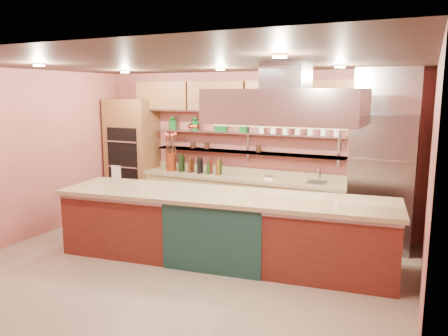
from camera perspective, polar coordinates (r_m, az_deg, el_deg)
The scene contains 21 objects.
floor at distance 6.26m, azimuth -5.35°, elevation -13.14°, with size 6.00×5.00×0.02m, color gray.
ceiling at distance 5.77m, azimuth -5.81°, elevation 13.48°, with size 6.00×5.00×0.02m, color black.
wall_back at distance 8.07m, azimuth 3.54°, elevation 2.53°, with size 6.00×0.04×2.80m, color #A4554D.
wall_front at distance 3.97m, azimuth -24.44°, elevation -6.12°, with size 6.00×0.04×2.80m, color #A4554D.
wall_left at distance 7.81m, azimuth -24.85°, elevation 1.37°, with size 0.04×5.00×2.80m, color #A4554D.
wall_right at distance 5.05m, azimuth 25.19°, elevation -2.89°, with size 0.04×5.00×2.80m, color #A4554D.
oven_stack at distance 9.03m, azimuth -11.85°, elevation 1.52°, with size 0.95×0.64×2.30m, color brown.
refrigerator at distance 7.24m, azimuth 19.96°, elevation -1.72°, with size 0.95×0.72×2.10m, color slate.
back_counter at distance 7.99m, azimuth 2.34°, elevation -4.36°, with size 3.84×0.64×0.93m, color tan.
wall_shelf_lower at distance 7.98m, azimuth 2.86°, elevation 2.08°, with size 3.60×0.26×0.03m, color #A6A9AD.
wall_shelf_upper at distance 7.94m, azimuth 2.88°, elevation 4.59°, with size 3.60×0.26×0.03m, color #A6A9AD.
upper_cabinets at distance 7.84m, azimuth 3.13°, elevation 9.28°, with size 4.60×0.36×0.55m, color brown.
range_hood at distance 5.75m, azimuth 8.03°, elevation 7.96°, with size 2.00×1.00×0.45m, color #A6A9AD.
ceiling_downlights at distance 5.94m, azimuth -4.78°, elevation 13.11°, with size 4.00×2.80×0.02m, color #FFE5A5.
island at distance 6.38m, azimuth -0.16°, elevation -7.78°, with size 4.76×1.04×0.99m, color #5E221A.
flower_vase at distance 8.49m, azimuth -6.93°, elevation 0.82°, with size 0.20×0.20×0.35m, color #5E210E.
oil_bottle_cluster at distance 8.18m, azimuth -3.15°, elevation 0.34°, with size 0.91×0.26×0.29m, color black.
kitchen_scale at distance 7.65m, azimuth 5.90°, elevation -1.18°, with size 0.14×0.11×0.08m, color white.
bar_faucet at distance 7.50m, azimuth 12.42°, elevation -0.98°, with size 0.03×0.03×0.24m, color white.
copper_kettle at distance 8.41m, azimuth -4.13°, elevation 5.44°, with size 0.17×0.17×0.14m, color #B44929.
green_canister at distance 8.11m, azimuth -0.06°, elevation 5.39°, with size 0.13×0.13×0.16m, color #104D1B.
Camera 1 is at (2.96, -4.94, 2.44)m, focal length 35.00 mm.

